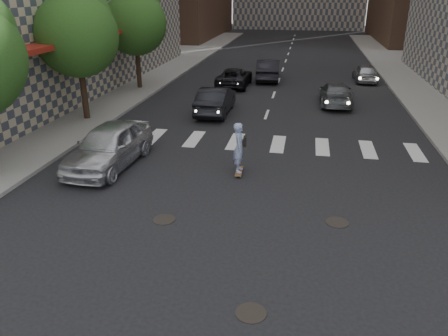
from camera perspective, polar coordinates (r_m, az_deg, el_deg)
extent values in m
plane|color=black|center=(12.37, -0.58, -10.28)|extent=(160.00, 160.00, 0.00)
cube|color=gray|center=(35.06, -18.11, 10.53)|extent=(13.00, 80.00, 0.15)
cube|color=black|center=(24.60, -22.57, 9.81)|extent=(0.30, 14.00, 4.00)
cube|color=maroon|center=(23.86, -21.66, 14.75)|extent=(1.60, 14.00, 0.25)
cylinder|color=#382619|center=(24.67, -17.82, 9.40)|extent=(0.32, 0.32, 2.80)
sphere|color=#214717|center=(24.24, -18.65, 16.07)|extent=(4.20, 4.20, 4.20)
sphere|color=#214717|center=(24.60, -17.81, 18.37)|extent=(2.80, 2.80, 2.80)
cylinder|color=#382619|center=(31.81, -11.12, 12.79)|extent=(0.32, 0.32, 2.80)
sphere|color=#214717|center=(31.47, -11.53, 17.99)|extent=(4.20, 4.20, 4.20)
sphere|color=#214717|center=(31.91, -10.89, 19.72)|extent=(2.80, 2.80, 2.80)
cylinder|color=black|center=(10.23, 3.53, -18.36)|extent=(0.70, 0.70, 0.02)
cylinder|color=black|center=(13.82, -7.83, -6.68)|extent=(0.70, 0.70, 0.02)
cylinder|color=black|center=(13.97, 14.56, -6.89)|extent=(0.70, 0.70, 0.02)
cube|color=brown|center=(16.96, 1.96, -0.42)|extent=(0.33, 1.04, 0.02)
cylinder|color=green|center=(16.65, 1.55, -1.09)|extent=(0.04, 0.07, 0.07)
cylinder|color=green|center=(16.64, 2.18, -1.12)|extent=(0.04, 0.07, 0.07)
cylinder|color=green|center=(17.32, 1.75, -0.13)|extent=(0.04, 0.07, 0.07)
cylinder|color=green|center=(17.31, 2.36, -0.15)|extent=(0.04, 0.07, 0.07)
imported|color=#95ABDA|center=(16.60, 2.01, 2.70)|extent=(0.51, 0.74, 1.94)
cube|color=black|center=(16.56, 2.75, 3.51)|extent=(0.14, 0.33, 0.37)
imported|color=silver|center=(18.03, -14.79, 2.84)|extent=(2.34, 5.16, 1.72)
imported|color=black|center=(25.14, -1.11, 8.84)|extent=(1.64, 4.63, 1.52)
imported|color=#575B5F|center=(27.99, 14.38, 9.39)|extent=(2.00, 4.69, 1.35)
imported|color=black|center=(32.46, 1.37, 11.78)|extent=(2.20, 4.73, 1.31)
imported|color=#ADB0B4|center=(35.79, 17.97, 11.75)|extent=(1.69, 3.98, 1.34)
imported|color=black|center=(34.83, 5.77, 12.65)|extent=(2.00, 4.94, 1.59)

